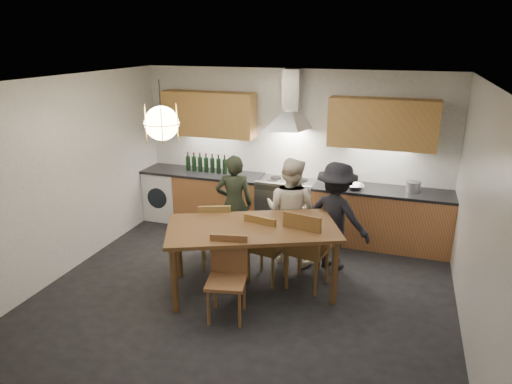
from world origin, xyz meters
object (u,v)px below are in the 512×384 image
(chair_back_left, at_px, (215,231))
(person_left, at_px, (234,204))
(chair_front, at_px, (228,271))
(person_right, at_px, (336,217))
(mixing_bowl, at_px, (355,187))
(person_mid, at_px, (290,211))
(stock_pot, at_px, (413,187))
(wine_bottles, at_px, (206,163))
(dining_table, at_px, (252,234))

(chair_back_left, distance_m, person_left, 0.65)
(chair_front, distance_m, person_left, 1.69)
(person_left, relative_size, person_right, 0.98)
(chair_front, relative_size, mixing_bowl, 3.44)
(person_mid, xyz_separation_m, stock_pot, (1.60, 0.97, 0.21))
(person_mid, distance_m, person_right, 0.63)
(wine_bottles, bearing_deg, dining_table, -52.45)
(chair_back_left, relative_size, stock_pot, 4.67)
(dining_table, bearing_deg, mixing_bowl, 36.18)
(person_left, distance_m, stock_pot, 2.64)
(chair_back_left, bearing_deg, mixing_bowl, -162.13)
(person_mid, xyz_separation_m, person_right, (0.63, 0.00, -0.01))
(wine_bottles, bearing_deg, chair_front, -61.30)
(dining_table, distance_m, chair_front, 0.64)
(dining_table, bearing_deg, person_left, 97.88)
(person_left, height_order, mixing_bowl, person_left)
(chair_back_left, bearing_deg, stock_pot, -170.43)
(chair_front, bearing_deg, person_right, 46.18)
(chair_back_left, xyz_separation_m, person_mid, (0.91, 0.54, 0.21))
(mixing_bowl, bearing_deg, dining_table, -119.92)
(dining_table, relative_size, chair_back_left, 2.41)
(chair_back_left, bearing_deg, dining_table, 128.25)
(chair_back_left, bearing_deg, person_mid, -170.67)
(stock_pot, bearing_deg, mixing_bowl, -170.85)
(mixing_bowl, relative_size, stock_pot, 1.35)
(person_right, distance_m, wine_bottles, 2.54)
(chair_front, bearing_deg, dining_table, 69.52)
(person_right, bearing_deg, person_left, 15.34)
(person_left, relative_size, stock_pot, 7.20)
(stock_pot, bearing_deg, person_mid, -148.75)
(person_mid, height_order, stock_pot, person_mid)
(wine_bottles, bearing_deg, chair_back_left, -62.23)
(dining_table, height_order, chair_front, chair_front)
(person_right, xyz_separation_m, wine_bottles, (-2.33, 0.97, 0.31))
(person_right, distance_m, stock_pot, 1.39)
(mixing_bowl, height_order, stock_pot, stock_pot)
(chair_front, xyz_separation_m, person_right, (0.97, 1.52, 0.21))
(stock_pot, bearing_deg, chair_front, -127.89)
(mixing_bowl, distance_m, stock_pot, 0.84)
(person_left, bearing_deg, wine_bottles, -66.50)
(wine_bottles, bearing_deg, mixing_bowl, -3.05)
(chair_back_left, height_order, wine_bottles, wine_bottles)
(person_right, distance_m, mixing_bowl, 0.87)
(dining_table, distance_m, chair_back_left, 0.80)
(person_mid, bearing_deg, mixing_bowl, -121.34)
(person_left, relative_size, mixing_bowl, 5.33)
(chair_front, height_order, person_left, person_left)
(chair_back_left, distance_m, wine_bottles, 1.78)
(person_left, relative_size, person_mid, 0.97)
(dining_table, bearing_deg, person_right, 22.91)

